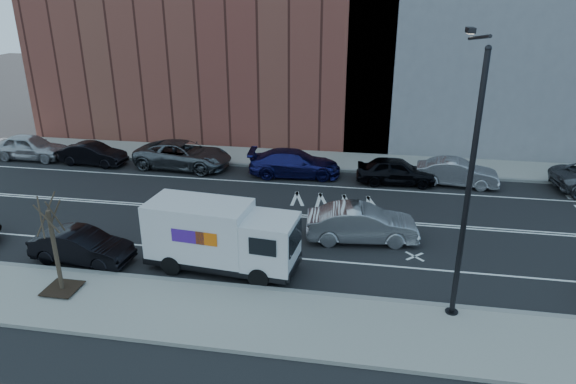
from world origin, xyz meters
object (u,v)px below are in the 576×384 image
(fedex_van, at_px, (220,236))
(driving_sedan, at_px, (362,224))
(far_parked_b, at_px, (93,154))
(far_parked_a, at_px, (30,147))

(fedex_van, distance_m, driving_sedan, 6.47)
(fedex_van, height_order, far_parked_b, fedex_van)
(fedex_van, xyz_separation_m, driving_sedan, (5.43, 3.46, -0.64))
(fedex_van, relative_size, driving_sedan, 1.27)
(driving_sedan, bearing_deg, far_parked_a, 62.57)
(far_parked_b, xyz_separation_m, driving_sedan, (17.30, -7.85, 0.11))
(fedex_van, bearing_deg, far_parked_b, 141.94)
(far_parked_b, distance_m, driving_sedan, 19.00)
(fedex_van, relative_size, far_parked_b, 1.47)
(far_parked_a, relative_size, driving_sedan, 0.99)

